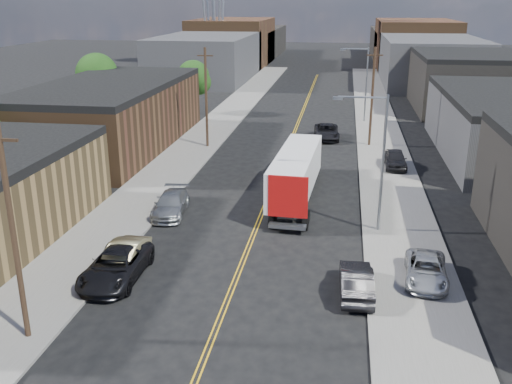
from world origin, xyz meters
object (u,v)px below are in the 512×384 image
(car_left_c, at_px, (116,266))
(car_right_lot_c, at_px, (395,159))
(semi_truck, at_px, (297,169))
(car_right_lot_a, at_px, (426,270))
(car_left_b, at_px, (123,258))
(car_right_oncoming, at_px, (356,281))
(car_ahead_truck, at_px, (326,132))
(car_left_d, at_px, (171,204))

(car_left_c, distance_m, car_right_lot_c, 29.11)
(semi_truck, distance_m, car_right_lot_a, 15.37)
(car_left_b, height_order, car_left_c, car_left_c)
(car_right_oncoming, bearing_deg, car_ahead_truck, -87.63)
(car_left_c, xyz_separation_m, car_left_d, (0.06, 10.00, -0.07))
(car_left_b, relative_size, car_right_lot_a, 1.04)
(car_right_oncoming, bearing_deg, car_right_lot_c, -101.20)
(car_ahead_truck, bearing_deg, car_left_b, -110.39)
(car_right_lot_c, bearing_deg, car_right_oncoming, -99.64)
(semi_truck, xyz_separation_m, car_left_d, (-8.50, -5.13, -1.48))
(car_left_b, relative_size, car_ahead_truck, 0.85)
(semi_truck, distance_m, car_right_oncoming, 15.50)
(car_left_b, xyz_separation_m, car_right_lot_a, (16.56, 1.03, 0.00))
(semi_truck, distance_m, car_left_d, 10.03)
(car_right_oncoming, distance_m, car_right_lot_a, 4.11)
(car_ahead_truck, bearing_deg, car_left_d, -115.87)
(semi_truck, xyz_separation_m, car_left_b, (-8.55, -14.06, -1.44))
(car_left_c, height_order, car_right_lot_c, car_right_lot_c)
(car_left_b, distance_m, car_right_oncoming, 12.88)
(car_left_d, relative_size, car_right_oncoming, 1.12)
(car_left_c, xyz_separation_m, car_right_oncoming, (12.86, 0.31, -0.06))
(car_left_d, height_order, car_right_lot_a, car_left_d)
(car_left_d, distance_m, car_right_oncoming, 16.05)
(semi_truck, distance_m, car_right_lot_c, 11.99)
(semi_truck, height_order, car_ahead_truck, semi_truck)
(car_left_c, relative_size, car_right_oncoming, 1.27)
(car_right_lot_a, distance_m, car_right_lot_c, 21.83)
(car_left_d, distance_m, car_right_lot_a, 18.30)
(car_left_d, xyz_separation_m, car_right_lot_a, (16.51, -7.91, 0.04))
(car_right_lot_c, bearing_deg, car_left_b, -126.62)
(car_left_b, height_order, car_right_lot_a, car_left_b)
(car_left_b, bearing_deg, car_right_oncoming, -2.10)
(car_left_c, height_order, car_ahead_truck, car_left_c)
(car_right_lot_c, distance_m, car_ahead_truck, 12.43)
(car_left_c, xyz_separation_m, car_right_lot_c, (16.59, 23.92, 0.11))
(car_right_oncoming, height_order, car_right_lot_a, car_right_oncoming)
(car_right_lot_a, bearing_deg, semi_truck, 126.15)
(car_left_b, relative_size, car_left_c, 0.82)
(semi_truck, xyz_separation_m, car_right_lot_c, (8.04, 8.80, -1.31))
(car_left_b, distance_m, car_right_lot_c, 28.25)
(semi_truck, relative_size, car_right_oncoming, 3.25)
(car_right_lot_a, bearing_deg, car_ahead_truck, 105.82)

